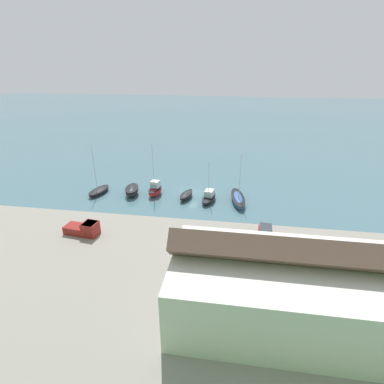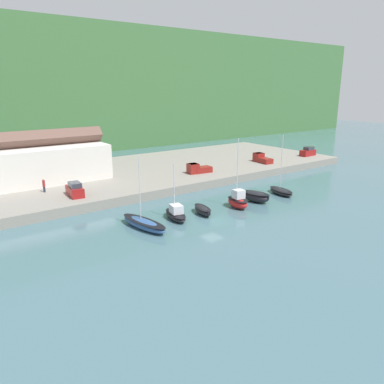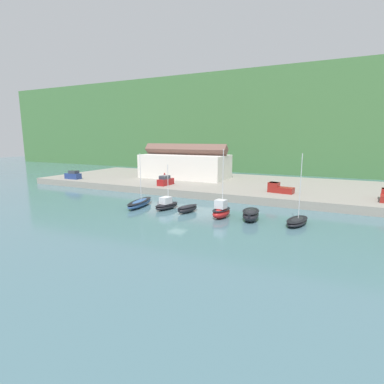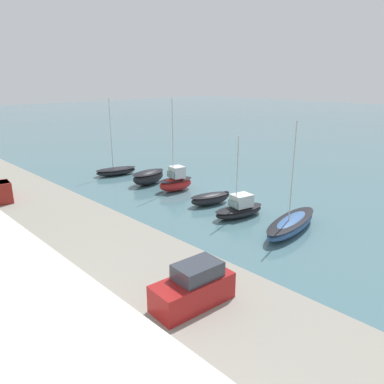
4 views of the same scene
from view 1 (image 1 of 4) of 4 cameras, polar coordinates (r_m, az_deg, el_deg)
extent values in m
plane|color=#476B75|center=(57.41, -0.20, -0.16)|extent=(320.00, 320.00, 0.00)
cube|color=gray|center=(33.54, -7.98, -19.23)|extent=(97.44, 31.49, 1.48)
cube|color=silver|center=(29.62, 19.23, -17.83)|extent=(22.33, 10.55, 6.03)
cube|color=brown|center=(26.96, 20.53, -10.75)|extent=(22.78, 2.83, 2.83)
ellipsoid|color=#33568E|center=(54.16, 8.72, -1.34)|extent=(3.30, 8.15, 1.17)
ellipsoid|color=black|center=(53.99, 8.75, -0.95)|extent=(3.41, 8.32, 0.12)
cylinder|color=silver|center=(51.81, 9.14, 2.98)|extent=(0.10, 0.10, 8.05)
ellipsoid|color=black|center=(53.89, 3.22, -1.33)|extent=(2.90, 5.36, 0.96)
ellipsoid|color=black|center=(53.75, 3.22, -1.01)|extent=(3.00, 5.47, 0.12)
cube|color=silver|center=(53.67, 3.32, -0.21)|extent=(1.77, 2.03, 1.14)
cube|color=#8CA5B2|center=(52.83, 2.99, -0.82)|extent=(1.29, 0.36, 0.57)
cylinder|color=silver|center=(52.04, 3.19, 2.24)|extent=(0.10, 0.10, 6.57)
ellipsoid|color=black|center=(54.82, -1.11, -0.72)|extent=(2.56, 4.54, 1.16)
ellipsoid|color=black|center=(54.65, -1.11, -0.34)|extent=(2.65, 4.64, 0.12)
cube|color=black|center=(56.43, -0.28, 0.30)|extent=(0.42, 0.36, 0.56)
ellipsoid|color=red|center=(56.59, -7.03, 0.11)|extent=(2.56, 4.30, 1.51)
ellipsoid|color=black|center=(56.38, -7.06, 0.60)|extent=(2.65, 4.40, 0.12)
cube|color=silver|center=(56.21, -7.02, 1.49)|extent=(1.68, 1.62, 1.28)
cube|color=#8CA5B2|center=(55.56, -7.36, 0.98)|extent=(1.35, 0.29, 0.64)
cylinder|color=silver|center=(54.45, -7.43, 4.93)|extent=(0.10, 0.10, 8.77)
ellipsoid|color=black|center=(57.39, -11.37, 0.24)|extent=(2.97, 4.92, 1.66)
ellipsoid|color=black|center=(57.16, -11.41, 0.77)|extent=(3.08, 5.02, 0.12)
cube|color=black|center=(59.23, -11.03, 1.40)|extent=(0.40, 0.33, 0.56)
ellipsoid|color=black|center=(59.56, -17.29, 0.12)|extent=(3.25, 5.64, 0.95)
ellipsoid|color=black|center=(59.43, -17.33, 0.41)|extent=(3.36, 5.76, 0.12)
cylinder|color=silver|center=(57.53, -18.13, 4.44)|extent=(0.10, 0.10, 8.89)
cube|color=maroon|center=(40.68, 13.69, -8.48)|extent=(2.12, 4.33, 1.40)
cube|color=#333842|center=(40.39, 13.84, -6.95)|extent=(1.70, 2.42, 0.76)
cube|color=maroon|center=(44.52, -20.88, -6.66)|extent=(3.75, 2.45, 1.10)
cube|color=maroon|center=(43.22, -18.78, -6.69)|extent=(2.13, 2.14, 1.90)
cube|color=#2D333D|center=(42.88, -18.90, -5.88)|extent=(1.85, 2.00, 0.50)
cylinder|color=#232838|center=(37.39, 19.12, -12.98)|extent=(0.32, 0.32, 0.85)
cylinder|color=maroon|center=(36.85, 19.32, -11.80)|extent=(0.40, 0.40, 1.05)
sphere|color=tan|center=(36.49, 19.46, -10.97)|extent=(0.24, 0.24, 0.24)
camera|label=2|loc=(91.39, 23.89, 18.24)|focal=35.00mm
camera|label=3|loc=(96.29, -9.85, 16.87)|focal=28.00mm
camera|label=4|loc=(30.36, 39.94, -3.73)|focal=35.00mm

